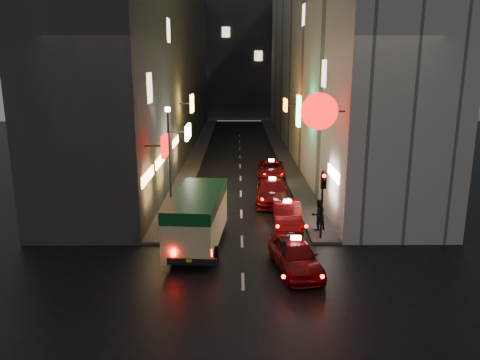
{
  "coord_description": "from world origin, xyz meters",
  "views": [
    {
      "loc": [
        -0.21,
        -13.76,
        8.74
      ],
      "look_at": [
        -0.08,
        13.0,
        2.1
      ],
      "focal_mm": 35.0,
      "sensor_mm": 36.0,
      "label": 1
    }
  ],
  "objects_px": {
    "minibus": "(197,213)",
    "lamp_post": "(169,153)",
    "taxi_near": "(295,253)",
    "traffic_light": "(323,191)",
    "pedestrian_crossing": "(284,255)"
  },
  "relations": [
    {
      "from": "taxi_near",
      "to": "pedestrian_crossing",
      "type": "relative_size",
      "value": 3.17
    },
    {
      "from": "minibus",
      "to": "taxi_near",
      "type": "relative_size",
      "value": 1.17
    },
    {
      "from": "traffic_light",
      "to": "lamp_post",
      "type": "xyz_separation_m",
      "value": [
        -8.2,
        4.53,
        1.04
      ]
    },
    {
      "from": "taxi_near",
      "to": "lamp_post",
      "type": "distance_m",
      "value": 10.66
    },
    {
      "from": "lamp_post",
      "to": "pedestrian_crossing",
      "type": "bearing_deg",
      "value": -54.2
    },
    {
      "from": "minibus",
      "to": "traffic_light",
      "type": "relative_size",
      "value": 1.85
    },
    {
      "from": "traffic_light",
      "to": "lamp_post",
      "type": "distance_m",
      "value": 9.42
    },
    {
      "from": "pedestrian_crossing",
      "to": "lamp_post",
      "type": "bearing_deg",
      "value": 28.83
    },
    {
      "from": "minibus",
      "to": "traffic_light",
      "type": "distance_m",
      "value": 6.27
    },
    {
      "from": "minibus",
      "to": "pedestrian_crossing",
      "type": "bearing_deg",
      "value": -38.71
    },
    {
      "from": "taxi_near",
      "to": "traffic_light",
      "type": "height_order",
      "value": "traffic_light"
    },
    {
      "from": "traffic_light",
      "to": "lamp_post",
      "type": "bearing_deg",
      "value": 151.09
    },
    {
      "from": "minibus",
      "to": "lamp_post",
      "type": "relative_size",
      "value": 1.04
    },
    {
      "from": "minibus",
      "to": "lamp_post",
      "type": "xyz_separation_m",
      "value": [
        -2.03,
        5.11,
        2.01
      ]
    },
    {
      "from": "taxi_near",
      "to": "lamp_post",
      "type": "height_order",
      "value": "lamp_post"
    }
  ]
}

